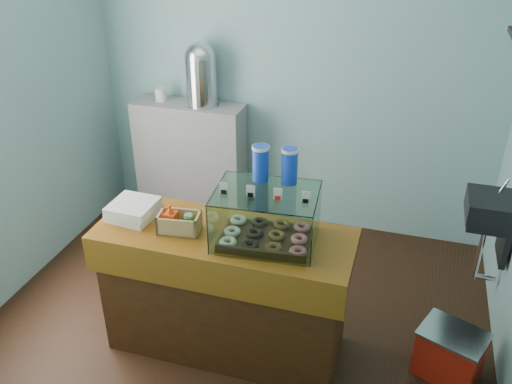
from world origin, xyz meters
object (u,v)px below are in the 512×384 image
(counter, at_px, (225,290))
(display_case, at_px, (268,212))
(coffee_urn, at_px, (201,72))
(red_cooler, at_px, (450,353))

(counter, height_order, display_case, display_case)
(display_case, relative_size, coffee_urn, 1.15)
(display_case, xyz_separation_m, red_cooler, (1.16, 0.12, -0.91))
(counter, xyz_separation_m, display_case, (0.27, 0.04, 0.62))
(coffee_urn, height_order, red_cooler, coffee_urn)
(display_case, distance_m, red_cooler, 1.48)
(counter, bearing_deg, display_case, 7.50)
(counter, relative_size, red_cooler, 3.40)
(display_case, bearing_deg, coffee_urn, 119.04)
(counter, height_order, red_cooler, counter)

